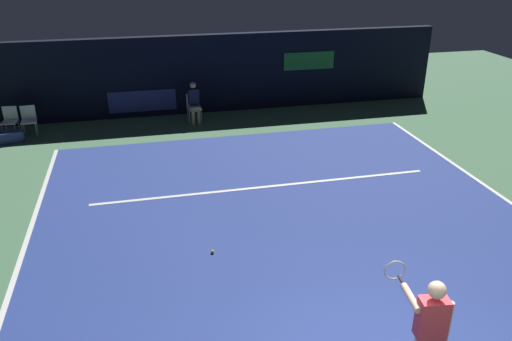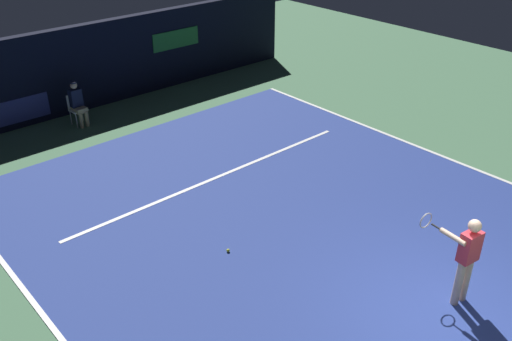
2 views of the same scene
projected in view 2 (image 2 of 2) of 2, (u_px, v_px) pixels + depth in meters
The scene contains 9 objects.
ground_plane at pixel (270, 210), 12.42m from camera, with size 30.86×30.86×0.00m, color #4C7A56.
court_surface at pixel (270, 210), 12.41m from camera, with size 10.43×11.13×0.01m, color navy.
line_sideline_left at pixel (407, 142), 15.39m from camera, with size 0.10×11.13×0.01m, color white.
line_sideline_right at pixel (47, 320), 9.42m from camera, with size 0.10×11.13×0.01m, color white.
line_service at pixel (217, 177), 13.69m from camera, with size 8.14×0.10×0.01m, color white.
back_wall at pixel (91, 66), 17.16m from camera, with size 15.29×0.33×2.60m.
tennis_player at pixel (466, 256), 9.39m from camera, with size 0.51×0.98×1.73m.
line_judge_on_chair at pixel (77, 103), 16.15m from camera, with size 0.46×0.55×1.32m.
tennis_ball at pixel (228, 250), 11.06m from camera, with size 0.07×0.07×0.07m, color #CCE033.
Camera 2 is at (-7.13, -3.04, 6.82)m, focal length 39.00 mm.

